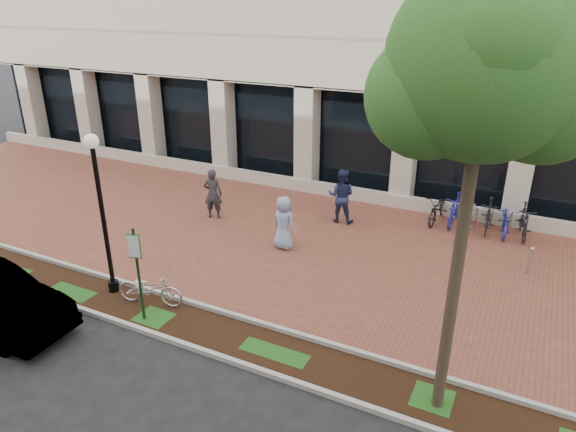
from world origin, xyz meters
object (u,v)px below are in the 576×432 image
at_px(street_tree, 489,76).
at_px(bike_rack_cluster, 479,215).
at_px(parking_sign, 137,263).
at_px(bollard, 530,260).
at_px(lamppost, 102,207).
at_px(pedestrian_mid, 341,196).
at_px(pedestrian_left, 213,194).
at_px(pedestrian_right, 284,223).
at_px(locked_bicycle, 150,288).

distance_m(street_tree, bike_rack_cluster, 10.69).
height_order(parking_sign, bike_rack_cluster, parking_sign).
bearing_deg(bollard, lamppost, -148.95).
bearing_deg(parking_sign, street_tree, -12.41).
distance_m(parking_sign, lamppost, 1.98).
bearing_deg(parking_sign, pedestrian_mid, 59.53).
relative_size(pedestrian_left, bike_rack_cluster, 0.51).
bearing_deg(bollard, bike_rack_cluster, 123.35).
relative_size(street_tree, bike_rack_cluster, 2.22).
relative_size(pedestrian_left, pedestrian_right, 1.06).
xyz_separation_m(locked_bicycle, bollard, (8.63, 6.06, -0.02)).
bearing_deg(street_tree, pedestrian_left, 147.82).
bearing_deg(lamppost, pedestrian_mid, 62.12).
xyz_separation_m(locked_bicycle, pedestrian_mid, (2.43, 7.20, 0.50)).
relative_size(pedestrian_mid, bollard, 2.22).
xyz_separation_m(pedestrian_left, pedestrian_right, (3.36, -1.05, -0.05)).
xyz_separation_m(bollard, bike_rack_cluster, (-1.75, 2.65, 0.08)).
distance_m(pedestrian_mid, bollard, 6.32).
height_order(lamppost, pedestrian_left, lamppost).
bearing_deg(pedestrian_mid, parking_sign, 65.21).
distance_m(pedestrian_left, pedestrian_mid, 4.54).
relative_size(parking_sign, street_tree, 0.31).
relative_size(street_tree, pedestrian_right, 4.62).
distance_m(lamppost, pedestrian_left, 5.67).
xyz_separation_m(pedestrian_mid, bike_rack_cluster, (4.45, 1.52, -0.44)).
bearing_deg(pedestrian_right, parking_sign, 88.45).
xyz_separation_m(pedestrian_right, bollard, (7.04, 1.62, -0.42)).
bearing_deg(parking_sign, bollard, 23.59).
relative_size(pedestrian_left, pedestrian_mid, 0.94).
height_order(parking_sign, locked_bicycle, parking_sign).
xyz_separation_m(pedestrian_mid, bollard, (6.20, -1.14, -0.53)).
relative_size(lamppost, street_tree, 0.54).
bearing_deg(pedestrian_left, pedestrian_right, 144.41).
height_order(lamppost, pedestrian_mid, lamppost).
bearing_deg(street_tree, bollard, 79.18).
bearing_deg(pedestrian_right, pedestrian_mid, -94.35).
xyz_separation_m(pedestrian_right, bike_rack_cluster, (5.30, 4.27, -0.34)).
distance_m(street_tree, pedestrian_mid, 10.43).
relative_size(locked_bicycle, bollard, 2.05).
bearing_deg(pedestrian_right, bollard, -154.33).
bearing_deg(pedestrian_left, street_tree, 129.53).
relative_size(parking_sign, bike_rack_cluster, 0.69).
xyz_separation_m(street_tree, pedestrian_mid, (-4.98, 7.49, -5.29)).
distance_m(parking_sign, pedestrian_left, 6.50).
distance_m(street_tree, bollard, 8.70).
distance_m(lamppost, locked_bicycle, 2.40).
bearing_deg(pedestrian_mid, bike_rack_cluster, -170.70).
bearing_deg(street_tree, bike_rack_cluster, 93.38).
height_order(street_tree, bike_rack_cluster, street_tree).
bearing_deg(bollard, pedestrian_mid, 169.59).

